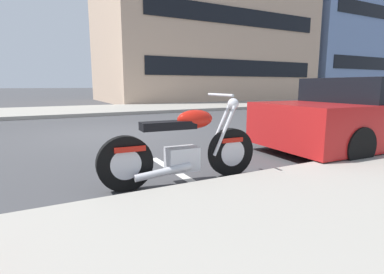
{
  "coord_description": "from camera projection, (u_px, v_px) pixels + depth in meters",
  "views": [
    {
      "loc": [
        -1.73,
        -7.62,
        1.23
      ],
      "look_at": [
        0.16,
        -4.02,
        0.53
      ],
      "focal_mm": 28.02,
      "sensor_mm": 36.0,
      "label": 1
    }
  ],
  "objects": [
    {
      "name": "ground_plane",
      "position": [
        113.0,
        134.0,
        7.65
      ],
      "size": [
        260.0,
        260.0,
        0.0
      ],
      "primitive_type": "plane",
      "color": "#3D3D3F"
    },
    {
      "name": "sidewalk_far_curb",
      "position": [
        274.0,
        103.0,
        19.34
      ],
      "size": [
        120.0,
        5.0,
        0.14
      ],
      "primitive_type": "cube",
      "color": "gray",
      "rests_on": "ground"
    },
    {
      "name": "parking_stall_stripe",
      "position": [
        181.0,
        175.0,
        4.15
      ],
      "size": [
        0.12,
        2.2,
        0.01
      ],
      "primitive_type": "cube",
      "color": "silver",
      "rests_on": "ground"
    },
    {
      "name": "parked_motorcycle",
      "position": [
        184.0,
        149.0,
        3.78
      ],
      "size": [
        2.1,
        0.62,
        1.13
      ],
      "rotation": [
        0.0,
        0.0,
        -0.06
      ],
      "color": "black",
      "rests_on": "ground"
    },
    {
      "name": "parked_car_mid_block",
      "position": [
        371.0,
        115.0,
        5.88
      ],
      "size": [
        4.7,
        2.07,
        1.36
      ],
      "rotation": [
        0.0,
        0.0,
        -0.05
      ],
      "color": "#AD1919",
      "rests_on": "ground"
    },
    {
      "name": "townhouse_far_uphill",
      "position": [
        202.0,
        33.0,
        24.25
      ],
      "size": [
        15.83,
        10.13,
        10.78
      ],
      "color": "tan",
      "rests_on": "ground"
    },
    {
      "name": "townhouse_corner_block",
      "position": [
        320.0,
        26.0,
        30.82
      ],
      "size": [
        10.86,
        10.89,
        14.38
      ],
      "color": "#6B84B2",
      "rests_on": "ground"
    }
  ]
}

